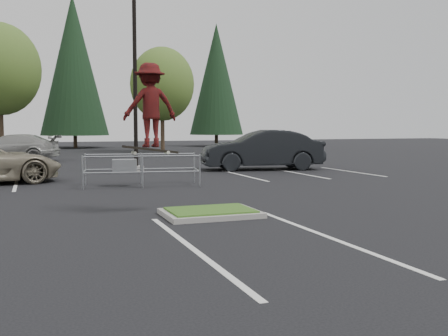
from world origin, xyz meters
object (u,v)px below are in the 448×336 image
object	(u,v)px
cart_corral	(129,166)
car_r_charc	(262,150)
conif_c	(216,79)
light_pole	(135,71)
car_far_silver	(13,148)
skateboarder	(150,106)
decid_c	(162,86)
conif_b	(74,65)

from	to	relation	value
cart_corral	car_r_charc	world-z (taller)	car_r_charc
conif_c	car_r_charc	distance (m)	29.58
light_pole	cart_corral	distance (m)	6.62
conif_c	cart_corral	xyz separation A→B (m)	(-14.75, -32.74, -6.14)
cart_corral	car_far_silver	bearing A→B (deg)	114.45
cart_corral	car_r_charc	distance (m)	8.66
conif_c	light_pole	bearing A→B (deg)	-116.15
skateboarder	decid_c	bearing A→B (deg)	-109.00
skateboarder	car_r_charc	bearing A→B (deg)	-131.25
decid_c	cart_corral	bearing A→B (deg)	-106.28
conif_c	car_far_silver	bearing A→B (deg)	-137.35
light_pole	cart_corral	size ratio (longest dim) A/B	2.43
light_pole	decid_c	world-z (taller)	light_pole
car_r_charc	conif_b	bearing A→B (deg)	-157.19
cart_corral	decid_c	bearing A→B (deg)	82.58
light_pole	decid_c	bearing A→B (deg)	72.89
conif_c	skateboarder	world-z (taller)	conif_c
conif_c	car_r_charc	world-z (taller)	conif_c
conif_b	car_far_silver	bearing A→B (deg)	-105.12
conif_b	conif_c	distance (m)	14.07
cart_corral	car_r_charc	bearing A→B (deg)	42.06
decid_c	car_far_silver	distance (m)	14.21
skateboarder	car_r_charc	xyz separation A→B (m)	(7.70, 10.50, -1.64)
cart_corral	skateboarder	distance (m)	6.08
decid_c	car_far_silver	xyz separation A→B (m)	(-10.99, -7.83, -4.45)
conif_c	car_r_charc	size ratio (longest dim) A/B	2.15
conif_b	decid_c	bearing A→B (deg)	-60.68
conif_c	car_far_silver	size ratio (longest dim) A/B	2.26
car_far_silver	cart_corral	bearing A→B (deg)	31.55
light_pole	conif_b	bearing A→B (deg)	91.01
skateboarder	car_r_charc	world-z (taller)	skateboarder
conif_b	car_far_silver	world-z (taller)	conif_b
light_pole	conif_c	xyz separation A→B (m)	(13.50, 27.50, 2.29)
light_pole	conif_b	distance (m)	28.69
conif_b	cart_corral	size ratio (longest dim) A/B	3.48
decid_c	conif_c	distance (m)	12.65
light_pole	cart_corral	xyz separation A→B (m)	(-1.25, -5.24, -3.85)
cart_corral	light_pole	bearing A→B (deg)	85.48
light_pole	car_r_charc	world-z (taller)	light_pole
conif_c	cart_corral	world-z (taller)	conif_c
light_pole	skateboarder	world-z (taller)	light_pole
conif_c	cart_corral	bearing A→B (deg)	-114.25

